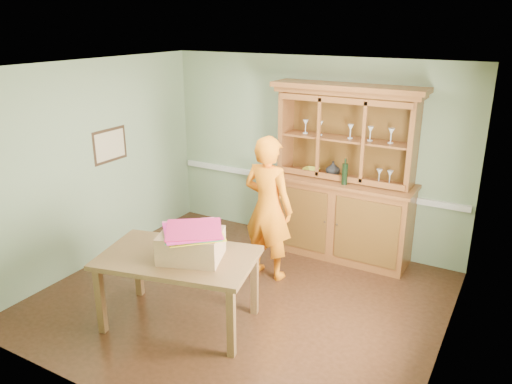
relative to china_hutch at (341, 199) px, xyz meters
The scene contains 14 objects.
floor 2.00m from the china_hutch, 108.09° to the right, with size 4.50×4.50×0.00m, color #452616.
ceiling 2.61m from the china_hutch, 108.09° to the right, with size 4.50×4.50×0.00m, color white.
wall_back 0.81m from the china_hutch, 154.41° to the left, with size 4.50×4.50×0.00m, color gray.
wall_left 3.34m from the china_hutch, 148.43° to the right, with size 4.00×4.00×0.00m, color gray.
wall_right 2.47m from the china_hutch, 45.75° to the right, with size 4.00×4.00×0.00m, color gray.
wall_front 3.81m from the china_hutch, 98.61° to the right, with size 4.50×4.50×0.00m, color gray.
chair_rail 0.62m from the china_hutch, 156.51° to the left, with size 4.41×0.05×0.08m, color silver.
framed_map 3.22m from the china_hutch, 152.90° to the right, with size 0.03×0.60×0.46m.
window_panel 2.71m from the china_hutch, 50.65° to the right, with size 0.03×0.96×1.36m.
china_hutch is the anchor object (origin of this frame).
dining_table 2.62m from the china_hutch, 109.95° to the right, with size 1.80×1.32×0.81m.
cardboard_box 2.54m from the china_hutch, 106.63° to the right, with size 0.62×0.50×0.29m, color #AD7C59.
kite_stack 2.56m from the china_hutch, 105.99° to the right, with size 0.78×0.78×0.05m.
person 1.18m from the china_hutch, 119.59° to the right, with size 0.68×0.44×1.85m, color orange.
Camera 1 is at (2.72, -4.44, 3.16)m, focal length 35.00 mm.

